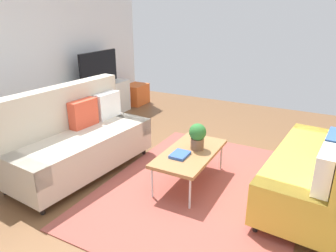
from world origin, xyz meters
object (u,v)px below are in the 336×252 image
couch_green (323,166)px  vase_0 (75,88)px  bottle_0 (86,86)px  tv_console (101,101)px  tv (99,69)px  bottle_1 (89,83)px  potted_plant (197,135)px  couch_beige (77,139)px  storage_trunk (136,94)px  coffee_table (190,154)px  table_book_0 (180,155)px  bottle_2 (93,83)px

couch_green → vase_0: (0.62, 4.04, 0.26)m
bottle_0 → tv_console: bearing=5.7°
tv_console → tv: bearing=-90.0°
tv → bottle_1: size_ratio=4.40×
vase_0 → potted_plant: bearing=-106.4°
couch_green → tv: 4.18m
tv → vase_0: 0.63m
bottle_0 → couch_beige: bearing=-142.4°
storage_trunk → potted_plant: 3.55m
coffee_table → vase_0: bearing=71.2°
table_book_0 → bottle_1: bottle_1 is taller
coffee_table → bottle_0: 2.77m
coffee_table → tv: (1.47, 2.56, 0.56)m
couch_beige → couch_green: (0.65, -2.84, 0.00)m
coffee_table → tv_console: tv_console is taller
tv_console → bottle_0: 0.57m
tv → bottle_1: tv is taller
table_book_0 → couch_beige: bearing=98.8°
tv_console → potted_plant: bearing=-117.6°
vase_0 → bottle_2: (0.38, -0.09, 0.03)m
couch_beige → storage_trunk: bearing=-155.2°
table_book_0 → bottle_0: (1.24, 2.48, 0.28)m
tv_console → storage_trunk: tv_console is taller
bottle_0 → bottle_2: bearing=0.0°
tv_console → tv: size_ratio=1.40×
bottle_1 → bottle_2: (0.11, 0.00, -0.02)m
potted_plant → coffee_table: bearing=157.6°
coffee_table → vase_0: (0.89, 2.63, 0.32)m
bottle_0 → tv: bearing=2.8°
vase_0 → bottle_1: bearing=-18.5°
couch_green → couch_beige: bearing=107.9°
couch_green → bottle_2: couch_green is taller
couch_green → bottle_0: couch_green is taller
couch_green → bottle_0: 4.04m
coffee_table → potted_plant: bearing=-22.4°
tv → potted_plant: size_ratio=3.09×
couch_green → coffee_table: size_ratio=1.79×
vase_0 → bottle_2: bearing=-13.5°
couch_beige → tv: (1.85, 1.14, 0.51)m
storage_trunk → bottle_2: size_ratio=2.72×
coffee_table → storage_trunk: (2.57, 2.48, -0.17)m
coffee_table → bottle_0: bottle_0 is taller
coffee_table → vase_0: 2.79m
couch_beige → tv: size_ratio=1.97×
vase_0 → bottle_0: (0.18, -0.09, 0.01)m
table_book_0 → storage_trunk: bearing=41.5°
tv_console → couch_green: bearing=-106.7°
bottle_0 → bottle_1: bottle_1 is taller
couch_beige → vase_0: 1.77m
potted_plant → bottle_1: 2.79m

